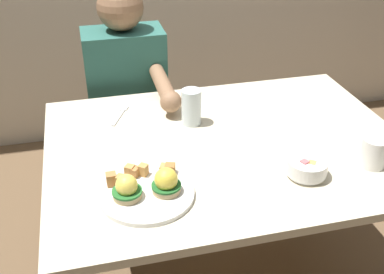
% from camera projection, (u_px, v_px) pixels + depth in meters
% --- Properties ---
extents(dining_table, '(1.20, 0.90, 0.74)m').
position_uv_depth(dining_table, '(227.00, 169.00, 1.62)').
color(dining_table, beige).
rests_on(dining_table, ground_plane).
extents(eggs_benedict_plate, '(0.27, 0.27, 0.09)m').
position_uv_depth(eggs_benedict_plate, '(146.00, 189.00, 1.31)').
color(eggs_benedict_plate, white).
rests_on(eggs_benedict_plate, dining_table).
extents(fruit_bowl, '(0.12, 0.12, 0.06)m').
position_uv_depth(fruit_bowl, '(307.00, 168.00, 1.39)').
color(fruit_bowl, white).
rests_on(fruit_bowl, dining_table).
extents(coffee_mug, '(0.11, 0.08, 0.09)m').
position_uv_depth(coffee_mug, '(374.00, 151.00, 1.43)').
color(coffee_mug, white).
rests_on(coffee_mug, dining_table).
extents(fork, '(0.08, 0.15, 0.00)m').
position_uv_depth(fork, '(120.00, 114.00, 1.74)').
color(fork, silver).
rests_on(fork, dining_table).
extents(water_glass_near, '(0.07, 0.07, 0.13)m').
position_uv_depth(water_glass_near, '(191.00, 109.00, 1.65)').
color(water_glass_near, silver).
rests_on(water_glass_near, dining_table).
extents(diner_person, '(0.34, 0.54, 1.14)m').
position_uv_depth(diner_person, '(129.00, 98.00, 2.06)').
color(diner_person, '#33333D').
rests_on(diner_person, ground_plane).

